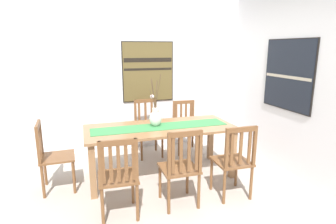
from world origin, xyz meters
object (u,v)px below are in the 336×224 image
(dining_table, at_px, (160,133))
(chair_2, at_px, (118,176))
(centerpiece_vase, at_px, (155,117))
(chair_0, at_px, (181,167))
(chair_1, at_px, (234,160))
(chair_5, at_px, (53,155))
(painting_on_side_wall, at_px, (288,75))
(painting_on_back_wall, at_px, (148,72))
(chair_4, at_px, (148,127))
(chair_3, at_px, (185,125))

(dining_table, height_order, chair_2, chair_2)
(centerpiece_vase, bearing_deg, chair_0, -85.89)
(chair_1, bearing_deg, chair_5, 158.45)
(chair_2, height_order, painting_on_side_wall, painting_on_side_wall)
(chair_5, bearing_deg, chair_1, -21.55)
(painting_on_back_wall, bearing_deg, chair_5, -141.26)
(chair_0, relative_size, painting_on_side_wall, 0.93)
(centerpiece_vase, relative_size, painting_on_side_wall, 0.72)
(dining_table, bearing_deg, chair_2, -129.51)
(dining_table, bearing_deg, centerpiece_vase, 139.92)
(centerpiece_vase, distance_m, chair_4, 0.90)
(chair_0, xyz_separation_m, chair_2, (-0.71, -0.02, -0.00))
(dining_table, height_order, chair_3, chair_3)
(chair_2, bearing_deg, chair_4, 67.18)
(chair_4, bearing_deg, centerpiece_vase, -95.13)
(centerpiece_vase, relative_size, chair_4, 0.78)
(chair_0, relative_size, painting_on_back_wall, 0.90)
(chair_5, height_order, painting_on_back_wall, painting_on_back_wall)
(chair_4, xyz_separation_m, painting_on_back_wall, (0.11, 0.40, 0.91))
(dining_table, relative_size, chair_4, 2.17)
(chair_0, relative_size, chair_1, 1.01)
(centerpiece_vase, height_order, painting_on_side_wall, painting_on_side_wall)
(chair_0, relative_size, chair_5, 1.04)
(centerpiece_vase, distance_m, chair_2, 1.18)
(chair_2, distance_m, chair_3, 2.20)
(centerpiece_vase, relative_size, chair_5, 0.81)
(centerpiece_vase, height_order, chair_2, centerpiece_vase)
(chair_3, bearing_deg, painting_on_side_wall, -43.33)
(chair_1, bearing_deg, chair_0, -179.77)
(centerpiece_vase, bearing_deg, chair_3, 46.32)
(chair_2, distance_m, chair_4, 1.86)
(centerpiece_vase, bearing_deg, dining_table, -40.08)
(chair_4, bearing_deg, chair_1, -68.11)
(chair_3, distance_m, painting_on_back_wall, 1.16)
(painting_on_back_wall, bearing_deg, painting_on_side_wall, -41.08)
(chair_2, relative_size, painting_on_side_wall, 0.91)
(dining_table, bearing_deg, chair_0, -89.61)
(chair_1, relative_size, painting_on_side_wall, 0.92)
(dining_table, height_order, painting_on_side_wall, painting_on_side_wall)
(dining_table, relative_size, chair_0, 2.18)
(chair_5, bearing_deg, chair_2, -49.92)
(centerpiece_vase, xyz_separation_m, painting_on_back_wall, (0.18, 1.20, 0.52))
(chair_5, height_order, painting_on_side_wall, painting_on_side_wall)
(chair_1, bearing_deg, chair_2, -179.11)
(centerpiece_vase, distance_m, chair_5, 1.43)
(chair_2, relative_size, chair_4, 0.98)
(chair_5, relative_size, painting_on_side_wall, 0.89)
(chair_0, xyz_separation_m, chair_3, (0.69, 1.68, -0.02))
(centerpiece_vase, distance_m, painting_on_back_wall, 1.33)
(chair_5, xyz_separation_m, painting_on_back_wall, (1.56, 1.25, 0.92))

